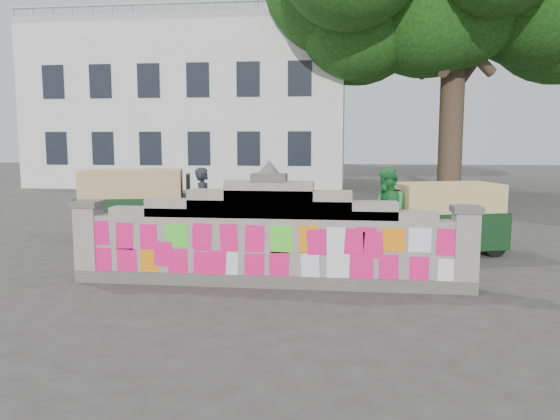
{
  "coord_description": "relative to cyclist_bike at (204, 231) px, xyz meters",
  "views": [
    {
      "loc": [
        1.21,
        -8.47,
        2.28
      ],
      "look_at": [
        0.05,
        1.0,
        1.1
      ],
      "focal_mm": 35.0,
      "sensor_mm": 36.0,
      "label": 1
    }
  ],
  "objects": [
    {
      "name": "parapet_wall",
      "position": [
        1.72,
        -2.49,
        0.3
      ],
      "size": [
        6.48,
        0.44,
        2.01
      ],
      "color": "#4C4C49",
      "rests_on": "ground"
    },
    {
      "name": "cyclist_rider",
      "position": [
        0.0,
        0.0,
        0.31
      ],
      "size": [
        0.51,
        0.64,
        1.52
      ],
      "primitive_type": "imported",
      "rotation": [
        0.0,
        0.0,
        1.87
      ],
      "color": "#24222B",
      "rests_on": "ground"
    },
    {
      "name": "building",
      "position": [
        -5.28,
        19.5,
        3.57
      ],
      "size": [
        16.0,
        10.0,
        8.9
      ],
      "color": "silver",
      "rests_on": "ground"
    },
    {
      "name": "ground",
      "position": [
        1.72,
        -2.48,
        -0.45
      ],
      "size": [
        100.0,
        100.0,
        0.0
      ],
      "primitive_type": "plane",
      "color": "#383533",
      "rests_on": "ground"
    },
    {
      "name": "pedestrian",
      "position": [
        3.73,
        -0.08,
        0.45
      ],
      "size": [
        0.89,
        1.02,
        1.8
      ],
      "primitive_type": "imported",
      "rotation": [
        0.0,
        0.0,
        -1.3
      ],
      "color": "green",
      "rests_on": "ground"
    },
    {
      "name": "rickshaw_right",
      "position": [
        4.89,
        0.49,
        0.31
      ],
      "size": [
        2.71,
        1.8,
        1.45
      ],
      "rotation": [
        0.0,
        0.0,
        3.43
      ],
      "color": "black",
      "rests_on": "ground"
    },
    {
      "name": "cyclist_bike",
      "position": [
        0.0,
        0.0,
        0.0
      ],
      "size": [
        1.81,
        1.07,
        0.9
      ],
      "primitive_type": "imported",
      "rotation": [
        0.0,
        0.0,
        1.87
      ],
      "color": "black",
      "rests_on": "ground"
    },
    {
      "name": "rickshaw_left",
      "position": [
        -2.09,
        1.59,
        0.4
      ],
      "size": [
        3.04,
        1.97,
        1.63
      ],
      "rotation": [
        0.0,
        0.0,
        0.26
      ],
      "color": "black",
      "rests_on": "ground"
    }
  ]
}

